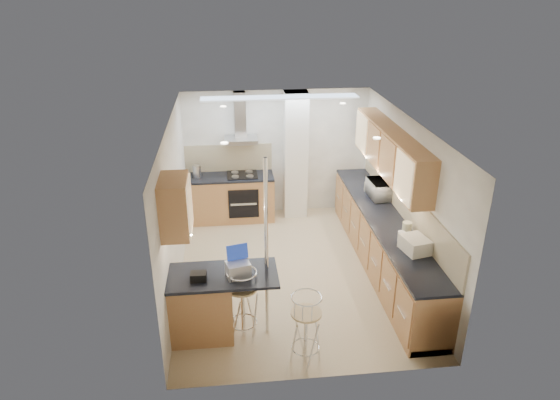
{
  "coord_description": "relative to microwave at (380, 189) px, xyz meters",
  "views": [
    {
      "loc": [
        -0.97,
        -6.95,
        4.41
      ],
      "look_at": [
        -0.17,
        0.2,
        1.21
      ],
      "focal_mm": 32.0,
      "sensor_mm": 36.0,
      "label": 1
    }
  ],
  "objects": [
    {
      "name": "jar_b",
      "position": [
        0.02,
        0.59,
        -0.08
      ],
      "size": [
        0.14,
        0.14,
        0.14
      ],
      "primitive_type": "cylinder",
      "rotation": [
        0.0,
        0.0,
        -0.28
      ],
      "color": "white",
      "rests_on": "right_counter"
    },
    {
      "name": "kettle",
      "position": [
        -3.2,
        1.33,
        -0.03
      ],
      "size": [
        0.16,
        0.16,
        0.24
      ],
      "primitive_type": "cylinder",
      "color": "#B5B7BA",
      "rests_on": "back_counter"
    },
    {
      "name": "peninsula",
      "position": [
        -2.77,
        -2.22,
        -0.6
      ],
      "size": [
        1.47,
        0.72,
        0.94
      ],
      "color": "#B77449",
      "rests_on": "ground"
    },
    {
      "name": "laptop",
      "position": [
        -2.54,
        -2.29,
        -0.03
      ],
      "size": [
        0.34,
        0.28,
        0.2
      ],
      "primitive_type": "cube",
      "rotation": [
        0.0,
        0.0,
        0.25
      ],
      "color": "#ABAEB3",
      "rests_on": "peninsula"
    },
    {
      "name": "bar_stool_end",
      "position": [
        -1.75,
        -2.87,
        -0.58
      ],
      "size": [
        0.53,
        0.53,
        0.98
      ],
      "primitive_type": null,
      "rotation": [
        0.0,
        0.0,
        1.15
      ],
      "color": "#DABB75",
      "rests_on": "ground"
    },
    {
      "name": "ground",
      "position": [
        -1.64,
        -0.77,
        -1.07
      ],
      "size": [
        4.8,
        4.8,
        0.0
      ],
      "primitive_type": "plane",
      "color": "tan",
      "rests_on": "ground"
    },
    {
      "name": "microwave",
      "position": [
        0.0,
        0.0,
        0.0
      ],
      "size": [
        0.4,
        0.57,
        0.3
      ],
      "primitive_type": "imported",
      "rotation": [
        0.0,
        0.0,
        1.62
      ],
      "color": "silver",
      "rests_on": "right_counter"
    },
    {
      "name": "right_counter",
      "position": [
        -0.14,
        -0.77,
        -0.61
      ],
      "size": [
        0.63,
        4.4,
        0.92
      ],
      "color": "#B77449",
      "rests_on": "ground"
    },
    {
      "name": "bag",
      "position": [
        -3.04,
        -2.32,
        -0.08
      ],
      "size": [
        0.2,
        0.15,
        0.11
      ],
      "primitive_type": "cube",
      "rotation": [
        0.0,
        0.0,
        -0.03
      ],
      "color": "black",
      "rests_on": "peninsula"
    },
    {
      "name": "bar_stool_near",
      "position": [
        -2.5,
        -2.3,
        -0.56
      ],
      "size": [
        0.49,
        0.49,
        1.02
      ],
      "primitive_type": null,
      "rotation": [
        0.0,
        0.0,
        0.19
      ],
      "color": "#DABB75",
      "rests_on": "ground"
    },
    {
      "name": "room_shell",
      "position": [
        -1.32,
        -0.39,
        0.47
      ],
      "size": [
        3.64,
        4.84,
        2.51
      ],
      "color": "silver",
      "rests_on": "ground"
    },
    {
      "name": "back_counter",
      "position": [
        -2.59,
        1.33,
        -0.61
      ],
      "size": [
        1.7,
        0.63,
        0.92
      ],
      "color": "#B77449",
      "rests_on": "ground"
    },
    {
      "name": "jar_a",
      "position": [
        -0.14,
        0.3,
        -0.07
      ],
      "size": [
        0.14,
        0.14,
        0.17
      ],
      "primitive_type": "cylinder",
      "rotation": [
        0.0,
        0.0,
        -0.18
      ],
      "color": "white",
      "rests_on": "right_counter"
    },
    {
      "name": "jar_d",
      "position": [
        -0.16,
        -1.58,
        -0.07
      ],
      "size": [
        0.13,
        0.13,
        0.16
      ],
      "primitive_type": "cylinder",
      "rotation": [
        0.0,
        0.0,
        0.43
      ],
      "color": "silver",
      "rests_on": "right_counter"
    },
    {
      "name": "bread_bin",
      "position": [
        -0.07,
        -1.88,
        -0.05
      ],
      "size": [
        0.39,
        0.46,
        0.21
      ],
      "primitive_type": "cube",
      "rotation": [
        0.0,
        0.0,
        0.22
      ],
      "color": "white",
      "rests_on": "right_counter"
    },
    {
      "name": "jar_c",
      "position": [
        0.0,
        -1.35,
        -0.06
      ],
      "size": [
        0.15,
        0.15,
        0.18
      ],
      "primitive_type": "cylinder",
      "rotation": [
        0.0,
        0.0,
        -0.04
      ],
      "color": "beige",
      "rests_on": "right_counter"
    }
  ]
}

